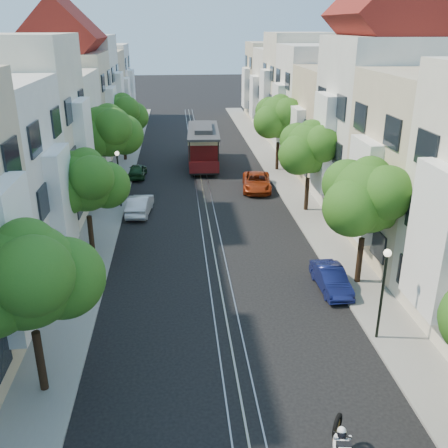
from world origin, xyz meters
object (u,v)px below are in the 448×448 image
object	(u,v)px
tree_w_a	(28,278)
lamp_west	(118,171)
tree_e_b	(368,198)
tree_w_c	(109,132)
tree_e_c	(311,149)
parked_car_e_far	(257,182)
lamp_east	(384,281)
cable_car	(203,144)
parked_car_w_far	(137,171)
parked_car_w_mid	(140,205)
tree_e_d	(280,118)
tree_w_d	(123,114)
tree_w_b	(86,183)
parked_car_e_mid	(331,279)

from	to	relation	value
tree_w_a	lamp_west	bearing A→B (deg)	87.60
tree_e_b	tree_w_c	xyz separation A→B (m)	(-14.40, 16.00, 0.34)
tree_e_c	tree_w_a	world-z (taller)	tree_w_a
parked_car_e_far	tree_w_a	bearing A→B (deg)	-109.46
lamp_east	cable_car	xyz separation A→B (m)	(-5.80, 29.45, -0.75)
lamp_west	parked_car_e_far	world-z (taller)	lamp_west
tree_e_b	parked_car_w_far	xyz separation A→B (m)	(-12.86, 20.93, -4.12)
tree_e_b	tree_w_c	world-z (taller)	tree_w_c
lamp_east	parked_car_e_far	xyz separation A→B (m)	(-1.90, 21.32, -2.17)
tree_e_b	parked_car_w_mid	distance (m)	17.24
tree_e_d	tree_w_d	size ratio (longest dim) A/B	1.05
tree_w_d	cable_car	bearing A→B (deg)	-18.32
tree_w_b	tree_w_c	distance (m)	11.02
tree_e_c	lamp_west	world-z (taller)	tree_e_c
tree_w_a	tree_w_c	xyz separation A→B (m)	(0.00, 23.00, 0.34)
lamp_west	tree_e_c	bearing A→B (deg)	-8.49
tree_w_b	parked_car_w_far	bearing A→B (deg)	84.48
tree_w_b	parked_car_w_mid	xyz separation A→B (m)	(2.34, 6.63, -3.72)
tree_w_b	parked_car_e_mid	size ratio (longest dim) A/B	1.71
parked_car_e_mid	parked_car_w_far	size ratio (longest dim) A/B	1.01
tree_w_d	parked_car_e_mid	world-z (taller)	tree_w_d
parked_car_w_mid	tree_w_d	bearing A→B (deg)	-75.49
tree_e_b	parked_car_e_far	xyz separation A→B (m)	(-2.86, 16.34, -4.06)
tree_e_d	parked_car_w_mid	bearing A→B (deg)	-139.31
tree_e_c	tree_w_b	xyz separation A→B (m)	(-14.40, -6.00, -0.20)
tree_e_b	parked_car_w_far	bearing A→B (deg)	121.57
lamp_east	parked_car_e_far	bearing A→B (deg)	95.09
tree_e_b	tree_w_c	bearing A→B (deg)	131.99
tree_w_d	lamp_west	size ratio (longest dim) A/B	1.57
tree_e_d	tree_w_b	xyz separation A→B (m)	(-14.40, -17.00, -0.47)
tree_e_d	tree_w_b	size ratio (longest dim) A/B	1.09
parked_car_e_far	tree_e_d	bearing A→B (deg)	70.03
tree_e_d	tree_w_b	bearing A→B (deg)	-130.27
parked_car_w_far	lamp_west	bearing A→B (deg)	87.47
parked_car_w_mid	tree_w_c	bearing A→B (deg)	-56.03
tree_w_c	tree_w_d	world-z (taller)	tree_w_c
parked_car_e_mid	parked_car_w_mid	bearing A→B (deg)	128.88
tree_w_c	cable_car	size ratio (longest dim) A/B	0.76
tree_w_d	parked_car_e_far	xyz separation A→B (m)	(11.54, -10.66, -3.92)
tree_w_d	parked_car_w_mid	size ratio (longest dim) A/B	1.58
tree_e_c	lamp_west	xyz separation A→B (m)	(-13.56, 2.02, -1.75)
lamp_east	parked_car_e_mid	bearing A→B (deg)	98.91
tree_e_b	parked_car_e_mid	distance (m)	4.48
parked_car_e_mid	tree_w_d	bearing A→B (deg)	113.12
tree_e_b	tree_e_d	distance (m)	22.00
tree_e_d	tree_w_c	world-z (taller)	tree_w_c
lamp_west	cable_car	distance (m)	13.33
lamp_west	parked_car_w_far	world-z (taller)	lamp_west
lamp_east	parked_car_w_mid	bearing A→B (deg)	123.78
tree_w_b	tree_w_d	world-z (taller)	tree_w_d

